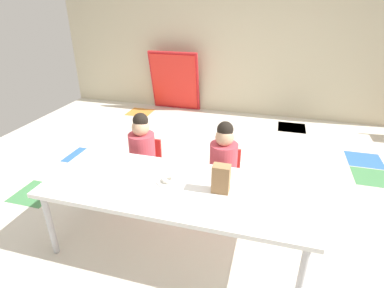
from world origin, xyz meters
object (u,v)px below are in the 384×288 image
Objects in this scene: seated_child_near_camera at (142,148)px; folded_activity_table at (175,81)px; paper_plate_near_edge at (168,182)px; craft_table at (176,191)px; paper_bag_brown at (221,179)px; seated_child_middle_seat at (224,159)px; donut_powdered_on_plate at (168,180)px.

seated_child_near_camera is 0.84× the size of folded_activity_table.
folded_activity_table is (-0.58, 2.72, -0.02)m from seated_child_near_camera.
seated_child_near_camera reaches higher than paper_plate_near_edge.
paper_bag_brown reaches higher than craft_table.
seated_child_middle_seat is 0.69m from donut_powdered_on_plate.
folded_activity_table reaches higher than craft_table.
seated_child_middle_seat is (0.26, 0.63, -0.01)m from craft_table.
craft_table is 2.25× the size of seated_child_middle_seat.
craft_table is at bearing -176.47° from paper_bag_brown.
seated_child_near_camera is 1.00× the size of seated_child_middle_seat.
donut_powdered_on_plate is at bearing -72.20° from folded_activity_table.
donut_powdered_on_plate is (-0.08, 0.03, 0.07)m from craft_table.
seated_child_middle_seat is 3.06m from folded_activity_table.
paper_plate_near_edge is at bearing -50.67° from seated_child_near_camera.
craft_table is 0.68m from seated_child_middle_seat.
folded_activity_table is at bearing 117.28° from seated_child_middle_seat.
donut_powdered_on_plate reaches higher than craft_table.
seated_child_middle_seat reaches higher than donut_powdered_on_plate.
seated_child_middle_seat is at bearing 60.53° from paper_plate_near_edge.
craft_table is at bearing -112.27° from seated_child_middle_seat.
donut_powdered_on_plate is (-0.34, -0.60, 0.07)m from seated_child_middle_seat.
seated_child_near_camera is 0.78m from donut_powdered_on_plate.
folded_activity_table is 3.48m from paper_plate_near_edge.
seated_child_near_camera is at bearing 132.01° from craft_table.
paper_bag_brown is (1.49, -3.33, 0.18)m from folded_activity_table.
donut_powdered_on_plate is at bearing -50.67° from seated_child_near_camera.
paper_plate_near_edge is at bearing -72.20° from folded_activity_table.
seated_child_middle_seat is at bearing 60.53° from donut_powdered_on_plate.
donut_powdered_on_plate is at bearing 178.28° from paper_bag_brown.
seated_child_near_camera reaches higher than donut_powdered_on_plate.
donut_powdered_on_plate is (0.00, 0.00, 0.02)m from paper_plate_near_edge.
folded_activity_table is (-1.14, 3.35, -0.02)m from craft_table.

